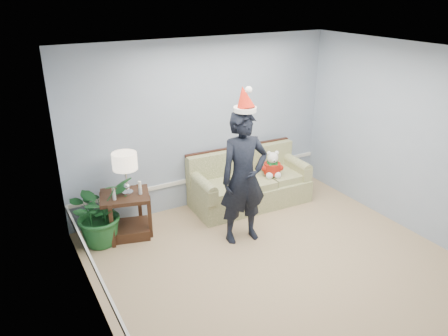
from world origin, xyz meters
TOP-DOWN VIEW (x-y plane):
  - room_shell at (0.00, 0.00)m, footprint 4.54×5.04m
  - wainscot_trim at (-1.18, 1.18)m, footprint 4.49×4.99m
  - sofa at (0.61, 2.09)m, footprint 1.98×0.91m
  - side_table at (-1.49, 2.06)m, footprint 0.81×0.73m
  - table_lamp at (-1.44, 2.07)m, footprint 0.35×0.35m
  - candle_pair at (-1.47, 1.97)m, footprint 0.42×0.05m
  - houseplant at (-1.86, 2.05)m, footprint 1.11×1.05m
  - man at (-0.06, 1.17)m, footprint 0.74×0.52m
  - santa_hat at (-0.06, 1.19)m, footprint 0.32×0.36m
  - teddy_bear at (0.96, 1.92)m, footprint 0.35×0.35m

SIDE VIEW (x-z plane):
  - side_table at x=-1.49m, z-range -0.07..0.58m
  - sofa at x=0.61m, z-range -0.13..0.78m
  - wainscot_trim at x=-1.18m, z-range 0.42..0.48m
  - houseplant at x=-1.86m, z-range 0.00..0.98m
  - teddy_bear at x=0.96m, z-range 0.42..0.86m
  - candle_pair at x=-1.47m, z-range 0.65..0.85m
  - man at x=-0.06m, z-range 0.00..1.90m
  - table_lamp at x=-1.44m, z-range 0.82..1.43m
  - room_shell at x=0.00m, z-range -0.02..2.72m
  - santa_hat at x=-0.06m, z-range 1.86..2.22m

